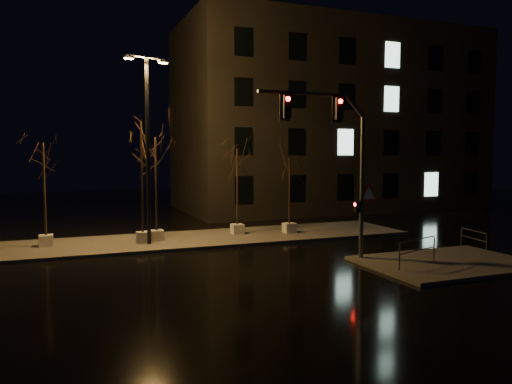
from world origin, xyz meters
name	(u,v)px	position (x,y,z in m)	size (l,w,h in m)	color
ground	(253,262)	(0.00, 0.00, 0.00)	(90.00, 90.00, 0.00)	black
median	(213,238)	(0.00, 6.00, 0.07)	(22.00, 5.00, 0.15)	#47443F
sidewalk_corner	(447,263)	(7.50, -3.50, 0.07)	(7.00, 5.00, 0.15)	#47443F
building	(329,120)	(14.00, 18.00, 7.50)	(25.00, 12.00, 15.00)	black
tree_0	(44,165)	(-8.39, 6.48, 4.12)	(1.80, 1.80, 5.23)	beige
tree_1	(141,149)	(-3.80, 5.70, 4.94)	(1.80, 1.80, 6.31)	beige
tree_2	(156,160)	(-3.05, 6.00, 4.34)	(1.80, 1.80, 5.52)	beige
tree_3	(237,168)	(1.60, 6.52, 3.90)	(1.80, 1.80, 4.94)	beige
tree_4	(290,175)	(4.50, 5.78, 3.47)	(1.80, 1.80, 4.38)	beige
traffic_signal_mast	(340,152)	(3.36, -1.53, 4.78)	(5.77, 0.31, 7.04)	#55585D
streetlight_main	(148,137)	(-3.57, 5.18, 5.50)	(2.28, 0.96, 9.28)	black
guard_rail_a	(418,248)	(5.74, -3.70, 0.87)	(2.44, 0.84, 1.11)	#55585D
guard_rail_b	(474,237)	(10.50, -1.92, 0.74)	(0.37, 1.90, 0.91)	#55585D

